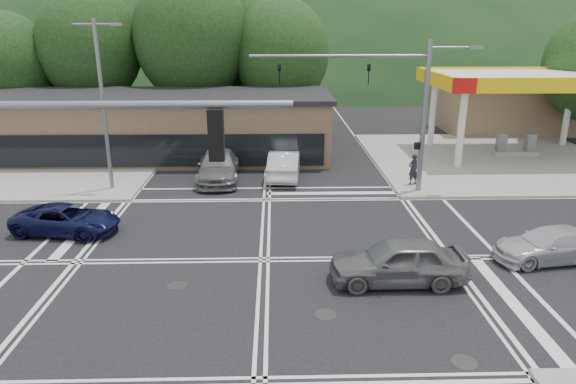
{
  "coord_description": "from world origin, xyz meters",
  "views": [
    {
      "loc": [
        0.44,
        -18.08,
        8.64
      ],
      "look_at": [
        1.03,
        4.18,
        1.4
      ],
      "focal_mm": 32.0,
      "sensor_mm": 36.0,
      "label": 1
    }
  ],
  "objects_px": {
    "car_blue_west": "(66,219)",
    "pedestrian": "(413,169)",
    "car_queue_a": "(284,164)",
    "car_queue_b": "(313,148)",
    "car_grey_center": "(398,261)",
    "car_northbound": "(218,166)",
    "car_silver_east": "(550,245)"
  },
  "relations": [
    {
      "from": "car_grey_center",
      "to": "pedestrian",
      "type": "xyz_separation_m",
      "value": [
        3.44,
        11.22,
        0.21
      ]
    },
    {
      "from": "car_blue_west",
      "to": "pedestrian",
      "type": "distance_m",
      "value": 17.95
    },
    {
      "from": "car_queue_b",
      "to": "car_northbound",
      "type": "xyz_separation_m",
      "value": [
        -5.86,
        -4.72,
        0.07
      ]
    },
    {
      "from": "car_queue_a",
      "to": "pedestrian",
      "type": "xyz_separation_m",
      "value": [
        7.16,
        -1.99,
        0.19
      ]
    },
    {
      "from": "car_queue_a",
      "to": "car_queue_b",
      "type": "bearing_deg",
      "value": -110.26
    },
    {
      "from": "car_blue_west",
      "to": "car_northbound",
      "type": "xyz_separation_m",
      "value": [
        5.77,
        7.97,
        0.2
      ]
    },
    {
      "from": "car_blue_west",
      "to": "pedestrian",
      "type": "relative_size",
      "value": 2.61
    },
    {
      "from": "car_northbound",
      "to": "pedestrian",
      "type": "xyz_separation_m",
      "value": [
        11.02,
        -1.63,
        0.19
      ]
    },
    {
      "from": "car_northbound",
      "to": "car_queue_a",
      "type": "bearing_deg",
      "value": 2.38
    },
    {
      "from": "car_queue_b",
      "to": "car_silver_east",
      "type": "bearing_deg",
      "value": 113.1
    },
    {
      "from": "car_queue_b",
      "to": "car_northbound",
      "type": "bearing_deg",
      "value": 35.32
    },
    {
      "from": "car_blue_west",
      "to": "car_queue_b",
      "type": "bearing_deg",
      "value": -33.46
    },
    {
      "from": "car_grey_center",
      "to": "car_northbound",
      "type": "xyz_separation_m",
      "value": [
        -7.57,
        12.84,
        0.02
      ]
    },
    {
      "from": "car_grey_center",
      "to": "car_queue_b",
      "type": "distance_m",
      "value": 17.64
    },
    {
      "from": "car_silver_east",
      "to": "car_queue_a",
      "type": "bearing_deg",
      "value": -146.85
    },
    {
      "from": "pedestrian",
      "to": "car_northbound",
      "type": "bearing_deg",
      "value": -33.69
    },
    {
      "from": "car_blue_west",
      "to": "car_northbound",
      "type": "height_order",
      "value": "car_northbound"
    },
    {
      "from": "car_grey_center",
      "to": "car_northbound",
      "type": "relative_size",
      "value": 0.83
    },
    {
      "from": "car_northbound",
      "to": "car_blue_west",
      "type": "bearing_deg",
      "value": -128.91
    },
    {
      "from": "car_silver_east",
      "to": "car_northbound",
      "type": "relative_size",
      "value": 0.77
    },
    {
      "from": "car_grey_center",
      "to": "pedestrian",
      "type": "bearing_deg",
      "value": 162.74
    },
    {
      "from": "car_blue_west",
      "to": "pedestrian",
      "type": "xyz_separation_m",
      "value": [
        16.79,
        6.34,
        0.39
      ]
    },
    {
      "from": "car_queue_b",
      "to": "car_northbound",
      "type": "distance_m",
      "value": 7.52
    },
    {
      "from": "car_grey_center",
      "to": "car_queue_b",
      "type": "bearing_deg",
      "value": -174.61
    },
    {
      "from": "car_grey_center",
      "to": "car_northbound",
      "type": "height_order",
      "value": "car_northbound"
    },
    {
      "from": "car_silver_east",
      "to": "car_northbound",
      "type": "xyz_separation_m",
      "value": [
        -13.85,
        11.22,
        0.19
      ]
    },
    {
      "from": "car_silver_east",
      "to": "car_queue_a",
      "type": "xyz_separation_m",
      "value": [
        -9.98,
        11.58,
        0.19
      ]
    },
    {
      "from": "car_grey_center",
      "to": "pedestrian",
      "type": "distance_m",
      "value": 11.74
    },
    {
      "from": "pedestrian",
      "to": "car_queue_a",
      "type": "bearing_deg",
      "value": -40.84
    },
    {
      "from": "car_silver_east",
      "to": "car_queue_b",
      "type": "height_order",
      "value": "car_queue_b"
    },
    {
      "from": "car_silver_east",
      "to": "car_queue_a",
      "type": "distance_m",
      "value": 15.29
    },
    {
      "from": "car_grey_center",
      "to": "car_blue_west",
      "type": "bearing_deg",
      "value": -110.25
    }
  ]
}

